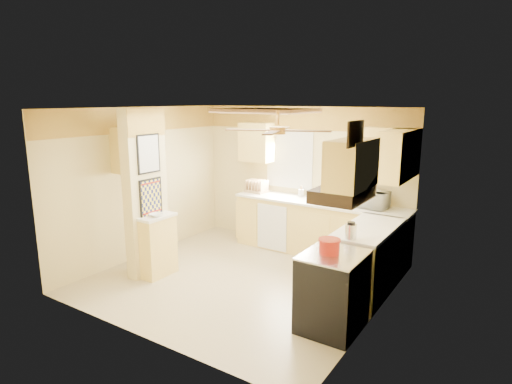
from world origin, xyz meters
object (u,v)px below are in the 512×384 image
Objects in this scene: microwave at (372,199)px; dutch_oven at (329,246)px; bowl at (156,215)px; kettle at (351,231)px; stove at (333,291)px.

dutch_oven is (0.24, -2.20, -0.08)m from microwave.
bowl is 2.72m from dutch_oven.
dutch_oven is 1.15× the size of kettle.
bowl is at bearing -179.05° from stove.
bowl reaches higher than stove.
microwave is at bearing 96.22° from dutch_oven.
kettle is (-0.01, 0.52, 0.58)m from stove.
kettle is at bearing 90.88° from stove.
stove is 4.96× the size of bowl.
stove is 1.82× the size of microwave.
microwave is 3.34m from bowl.
microwave is 1.99× the size of dutch_oven.
microwave reaches higher than stove.
stove is 2.29m from microwave.
bowl is at bearing -179.36° from dutch_oven.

